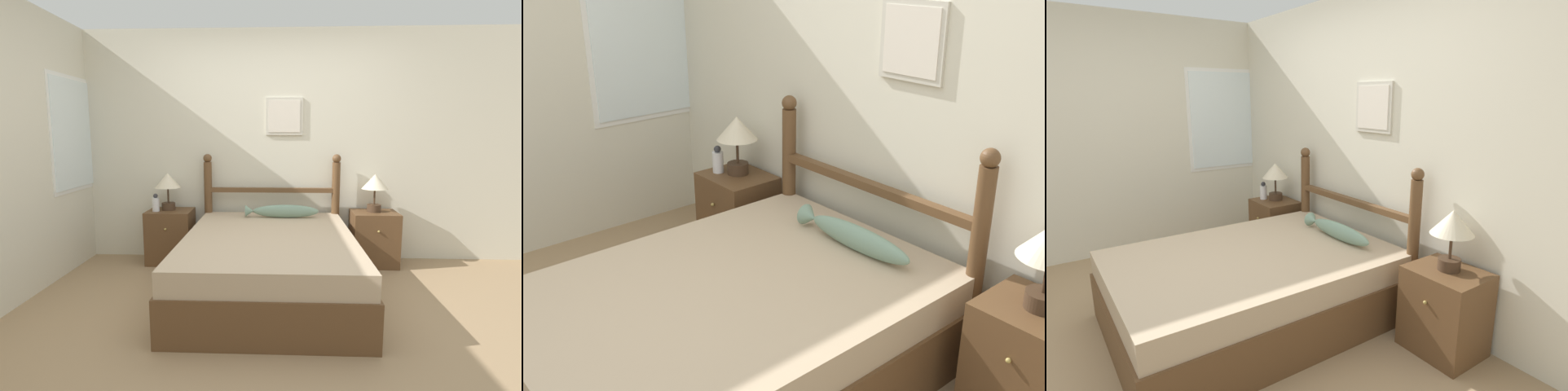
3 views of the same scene
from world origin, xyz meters
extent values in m
plane|color=#9E7F5B|center=(0.00, 0.00, 0.00)|extent=(16.00, 16.00, 0.00)
cube|color=beige|center=(0.00, 1.73, 1.27)|extent=(6.40, 0.06, 2.55)
cube|color=beige|center=(0.12, 1.69, 1.61)|extent=(0.41, 0.02, 0.41)
cube|color=silver|center=(0.12, 1.68, 1.61)|extent=(0.35, 0.01, 0.35)
cube|color=white|center=(-2.10, 1.43, 1.41)|extent=(0.01, 1.08, 1.20)
cube|color=white|center=(-2.09, 1.43, 1.41)|extent=(0.01, 1.00, 1.12)
cube|color=brown|center=(-0.02, 0.61, 0.18)|extent=(1.51, 2.06, 0.35)
cube|color=tan|center=(-0.02, 0.61, 0.45)|extent=(1.47, 2.02, 0.19)
cylinder|color=brown|center=(-0.73, 1.60, 0.55)|extent=(0.09, 0.09, 1.11)
sphere|color=brown|center=(-0.73, 1.60, 1.15)|extent=(0.10, 0.10, 0.10)
cylinder|color=brown|center=(0.69, 1.60, 0.55)|extent=(0.09, 0.09, 1.11)
sphere|color=brown|center=(0.69, 1.60, 1.15)|extent=(0.10, 0.10, 0.10)
cube|color=brown|center=(-0.02, 1.60, 0.80)|extent=(1.42, 0.06, 0.05)
cube|color=brown|center=(-1.13, 1.47, 0.29)|extent=(0.48, 0.40, 0.59)
sphere|color=tan|center=(-1.13, 1.26, 0.42)|extent=(0.02, 0.02, 0.02)
cube|color=brown|center=(1.10, 1.47, 0.29)|extent=(0.48, 0.40, 0.59)
sphere|color=tan|center=(1.10, 1.26, 0.42)|extent=(0.02, 0.02, 0.02)
cylinder|color=#422D1E|center=(-1.15, 1.49, 0.62)|extent=(0.15, 0.15, 0.08)
cylinder|color=#422D1E|center=(-1.15, 1.49, 0.75)|extent=(0.02, 0.02, 0.17)
cone|color=beige|center=(-1.15, 1.49, 0.91)|extent=(0.28, 0.28, 0.16)
cylinder|color=#422D1E|center=(1.09, 1.48, 0.62)|extent=(0.15, 0.15, 0.08)
cylinder|color=#422D1E|center=(1.09, 1.48, 0.75)|extent=(0.02, 0.02, 0.17)
cone|color=beige|center=(1.09, 1.48, 0.91)|extent=(0.28, 0.28, 0.16)
cylinder|color=white|center=(-1.27, 1.41, 0.66)|extent=(0.08, 0.08, 0.15)
sphere|color=#333338|center=(-1.27, 1.41, 0.75)|extent=(0.05, 0.05, 0.05)
ellipsoid|color=gray|center=(0.14, 1.34, 0.61)|extent=(0.69, 0.10, 0.14)
cone|color=gray|center=(-0.24, 1.34, 0.61)|extent=(0.09, 0.12, 0.12)
camera|label=1|loc=(0.06, -2.88, 1.44)|focal=28.00mm
camera|label=2|loc=(2.11, -0.85, 2.04)|focal=42.00mm
camera|label=3|loc=(2.59, -0.71, 1.70)|focal=28.00mm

